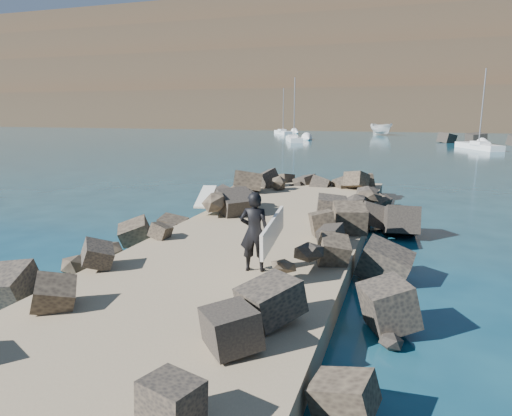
% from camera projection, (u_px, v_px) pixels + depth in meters
% --- Properties ---
extents(ground, '(800.00, 800.00, 0.00)m').
position_uv_depth(ground, '(266.00, 247.00, 14.80)').
color(ground, '#0F384C').
rests_on(ground, ground).
extents(jetty, '(6.00, 26.00, 0.60)m').
position_uv_depth(jetty, '(245.00, 256.00, 12.88)').
color(jetty, '#8C7759').
rests_on(jetty, ground).
extents(riprap_left, '(2.60, 22.00, 1.00)m').
position_uv_depth(riprap_left, '(163.00, 236.00, 14.20)').
color(riprap_left, black).
rests_on(riprap_left, ground).
extents(riprap_right, '(2.60, 22.00, 1.00)m').
position_uv_depth(riprap_right, '(351.00, 254.00, 12.40)').
color(riprap_right, black).
rests_on(riprap_right, ground).
extents(headland, '(360.00, 140.00, 32.00)m').
position_uv_depth(headland, '(431.00, 77.00, 156.86)').
color(headland, '#2D4919').
rests_on(headland, ground).
extents(surfboard_resting, '(1.05, 2.19, 0.07)m').
position_uv_depth(surfboard_resting, '(206.00, 199.00, 17.35)').
color(surfboard_resting, white).
rests_on(surfboard_resting, riprap_left).
extents(boat_imported, '(5.39, 5.91, 2.25)m').
position_uv_depth(boat_imported, '(381.00, 129.00, 85.04)').
color(boat_imported, silver).
rests_on(boat_imported, ground).
extents(surfer_with_board, '(0.97, 2.36, 1.90)m').
position_uv_depth(surfer_with_board, '(257.00, 232.00, 10.65)').
color(surfer_with_board, black).
rests_on(surfer_with_board, jetty).
extents(sailboat_c, '(4.56, 7.80, 9.27)m').
position_uv_depth(sailboat_c, '(479.00, 146.00, 53.17)').
color(sailboat_c, white).
rests_on(sailboat_c, ground).
extents(sailboat_e, '(5.21, 7.14, 8.85)m').
position_uv_depth(sailboat_e, '(283.00, 132.00, 89.04)').
color(sailboat_e, white).
rests_on(sailboat_e, ground).
extents(sailboat_a, '(4.28, 7.88, 9.29)m').
position_uv_depth(sailboat_a, '(294.00, 139.00, 67.24)').
color(sailboat_a, white).
rests_on(sailboat_a, ground).
extents(headland_buildings, '(137.50, 30.50, 5.00)m').
position_uv_depth(headland_buildings, '(460.00, 16.00, 143.78)').
color(headland_buildings, white).
rests_on(headland_buildings, headland).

